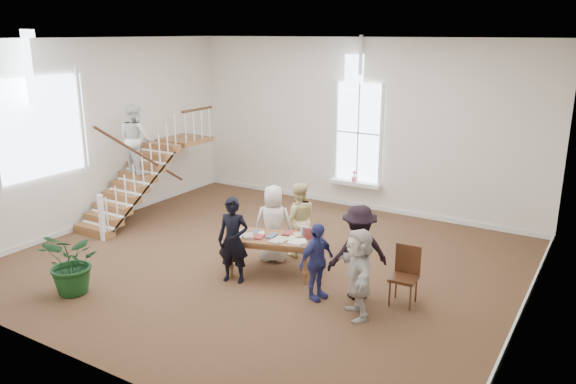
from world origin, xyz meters
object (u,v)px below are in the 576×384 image
Objects in this scene: library_table at (272,241)px; side_chair at (406,271)px; woman_cluster_c at (359,273)px; person_yellow at (298,219)px; floor_plant at (73,262)px; police_officer at (233,240)px; elderly_woman at (274,224)px; woman_cluster_a at (317,262)px; woman_cluster_b at (359,252)px.

side_chair is at bearing -12.71° from library_table.
woman_cluster_c is (2.14, -0.67, 0.07)m from library_table.
floor_plant is at bearing 20.35° from person_yellow.
person_yellow is at bearing 75.90° from library_table.
library_table is at bearing 58.22° from person_yellow.
side_chair is at bearing 126.70° from person_yellow.
police_officer is 1.80m from person_yellow.
woman_cluster_c reaches higher than side_chair.
floor_plant is at bearing -155.40° from side_chair.
person_yellow is (-0.06, 1.11, 0.11)m from library_table.
police_officer is 1.07× the size of woman_cluster_c.
police_officer is at bearing 42.32° from floor_plant.
elderly_woman is 3.04m from side_chair.
library_table is at bearing 44.85° from floor_plant.
elderly_woman reaches higher than woman_cluster_c.
elderly_woman is 1.14× the size of woman_cluster_a.
elderly_woman is 2.29m from woman_cluster_b.
woman_cluster_b is (1.84, -0.02, 0.16)m from library_table.
woman_cluster_c reaches higher than woman_cluster_a.
side_chair is at bearing 151.19° from woman_cluster_b.
police_officer is at bearing 109.46° from woman_cluster_a.
library_table is 1.14× the size of person_yellow.
elderly_woman is 2.81m from woman_cluster_c.
library_table is at bearing 37.51° from police_officer.
library_table is 0.72m from elderly_woman.
police_officer is 2.39m from woman_cluster_b.
library_table is 1.30× the size of woman_cluster_a.
police_officer is 1.03× the size of person_yellow.
woman_cluster_b reaches higher than woman_cluster_a.
police_officer is (-0.46, -0.64, 0.13)m from library_table.
woman_cluster_a is (1.61, -1.08, -0.10)m from elderly_woman.
floor_plant reaches higher than side_chair.
person_yellow is 1.14× the size of woman_cluster_a.
side_chair is at bearing -1.11° from police_officer.
woman_cluster_c is (2.61, -0.03, -0.06)m from police_officer.
police_officer is at bearing 41.99° from person_yellow.
police_officer reaches higher than floor_plant.
police_officer reaches higher than woman_cluster_a.
library_table is 1.51× the size of floor_plant.
library_table is 1.33m from woman_cluster_a.
person_yellow is at bearing 55.48° from floor_plant.
elderly_woman is at bearing -61.76° from woman_cluster_b.
person_yellow is at bearing 158.21° from side_chair.
woman_cluster_b reaches higher than woman_cluster_c.
woman_cluster_a reaches higher than floor_plant.
police_officer is 1.03× the size of elderly_woman.
woman_cluster_a is (1.31, -1.58, -0.10)m from person_yellow.
side_chair is (2.64, 0.22, -0.12)m from library_table.
person_yellow is at bearing -76.48° from woman_cluster_b.
woman_cluster_c reaches higher than library_table.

